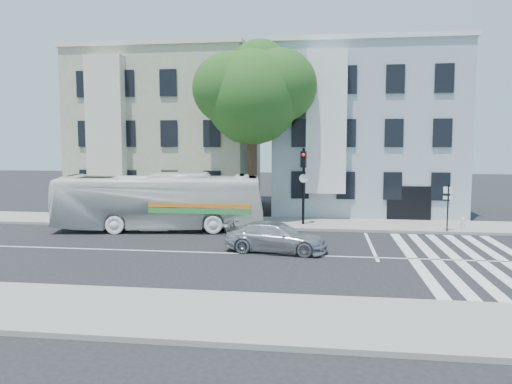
% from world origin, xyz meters
% --- Properties ---
extents(ground, '(120.00, 120.00, 0.00)m').
position_xyz_m(ground, '(0.00, 0.00, 0.00)').
color(ground, black).
rests_on(ground, ground).
extents(sidewalk_far, '(80.00, 4.00, 0.15)m').
position_xyz_m(sidewalk_far, '(0.00, 8.00, 0.07)').
color(sidewalk_far, gray).
rests_on(sidewalk_far, ground).
extents(sidewalk_near, '(80.00, 4.00, 0.15)m').
position_xyz_m(sidewalk_near, '(0.00, -8.00, 0.07)').
color(sidewalk_near, gray).
rests_on(sidewalk_near, ground).
extents(building_left, '(12.00, 10.00, 11.00)m').
position_xyz_m(building_left, '(-7.00, 15.00, 5.50)').
color(building_left, '#9FA187').
rests_on(building_left, ground).
extents(building_right, '(12.00, 10.00, 11.00)m').
position_xyz_m(building_right, '(7.00, 15.00, 5.50)').
color(building_right, '#99ABB6').
rests_on(building_right, ground).
extents(street_tree, '(7.30, 5.90, 11.10)m').
position_xyz_m(street_tree, '(0.06, 8.74, 7.83)').
color(street_tree, '#2D2116').
rests_on(street_tree, ground).
extents(bus, '(4.41, 11.65, 3.17)m').
position_xyz_m(bus, '(-4.67, 5.20, 1.58)').
color(bus, white).
rests_on(bus, ground).
extents(sedan, '(2.43, 4.73, 1.31)m').
position_xyz_m(sedan, '(2.20, 0.58, 0.66)').
color(sedan, '#B7B9BF').
rests_on(sedan, ground).
extents(hedge, '(8.30, 3.61, 0.70)m').
position_xyz_m(hedge, '(-4.61, 6.30, 0.50)').
color(hedge, '#21591D').
rests_on(hedge, sidewalk_far).
extents(traffic_signal, '(0.47, 0.54, 4.53)m').
position_xyz_m(traffic_signal, '(3.11, 7.32, 2.92)').
color(traffic_signal, black).
rests_on(traffic_signal, ground).
extents(fire_hydrant, '(0.40, 0.27, 0.70)m').
position_xyz_m(fire_hydrant, '(11.69, 6.64, 0.51)').
color(fire_hydrant, silver).
rests_on(fire_hydrant, sidewalk_far).
extents(far_sign_pole, '(0.45, 0.22, 2.53)m').
position_xyz_m(far_sign_pole, '(10.76, 6.14, 1.75)').
color(far_sign_pole, black).
rests_on(far_sign_pole, sidewalk_far).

